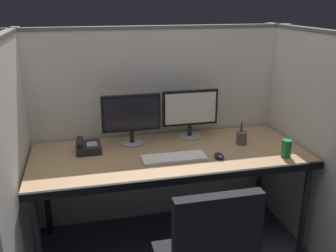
% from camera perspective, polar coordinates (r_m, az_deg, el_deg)
% --- Properties ---
extents(cubicle_partition_rear, '(2.21, 0.06, 1.57)m').
position_cam_1_polar(cubicle_partition_rear, '(3.02, -1.74, -0.02)').
color(cubicle_partition_rear, beige).
rests_on(cubicle_partition_rear, ground).
extents(cubicle_partition_left, '(0.06, 1.41, 1.57)m').
position_cam_1_polar(cubicle_partition_left, '(2.49, -22.08, -5.62)').
color(cubicle_partition_left, beige).
rests_on(cubicle_partition_left, ground).
extents(cubicle_partition_right, '(0.06, 1.41, 1.57)m').
position_cam_1_polar(cubicle_partition_right, '(2.92, 20.11, -1.89)').
color(cubicle_partition_right, beige).
rests_on(cubicle_partition_right, ground).
extents(desk, '(1.90, 0.80, 0.74)m').
position_cam_1_polar(desk, '(2.64, 0.32, -5.14)').
color(desk, '#997551').
rests_on(desk, ground).
extents(monitor_left, '(0.43, 0.17, 0.37)m').
position_cam_1_polar(monitor_left, '(2.73, -5.59, 1.51)').
color(monitor_left, gray).
rests_on(monitor_left, desk).
extents(monitor_right, '(0.43, 0.17, 0.37)m').
position_cam_1_polar(monitor_right, '(2.86, 3.37, 2.35)').
color(monitor_right, gray).
rests_on(monitor_right, desk).
extents(keyboard_main, '(0.43, 0.15, 0.02)m').
position_cam_1_polar(keyboard_main, '(2.52, 0.86, -4.87)').
color(keyboard_main, silver).
rests_on(keyboard_main, desk).
extents(computer_mouse, '(0.06, 0.10, 0.04)m').
position_cam_1_polar(computer_mouse, '(2.56, 7.76, -4.50)').
color(computer_mouse, black).
rests_on(computer_mouse, desk).
extents(pen_cup, '(0.08, 0.08, 0.17)m').
position_cam_1_polar(pen_cup, '(2.82, 11.09, -1.75)').
color(pen_cup, '#4C4742').
rests_on(pen_cup, desk).
extents(desk_phone, '(0.17, 0.19, 0.09)m').
position_cam_1_polar(desk_phone, '(2.70, -12.10, -3.13)').
color(desk_phone, black).
rests_on(desk_phone, desk).
extents(soda_can, '(0.07, 0.07, 0.12)m').
position_cam_1_polar(soda_can, '(2.66, 17.52, -3.27)').
color(soda_can, '#197233').
rests_on(soda_can, desk).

